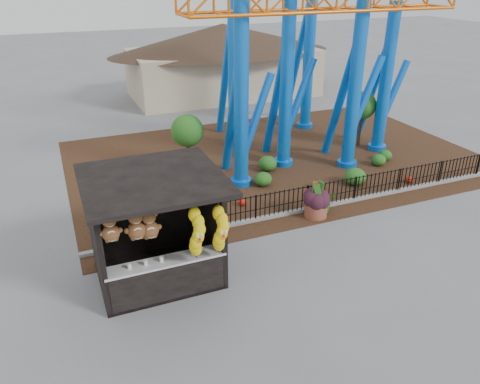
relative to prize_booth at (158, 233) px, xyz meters
name	(u,v)px	position (x,y,z in m)	size (l,w,h in m)	color
ground	(273,274)	(2.99, -0.91, -1.53)	(120.00, 120.00, 0.00)	slate
mulch_bed	(275,158)	(6.99, 7.09, -1.52)	(18.00, 12.00, 0.02)	#331E11
curb	(336,203)	(6.99, 2.09, -1.47)	(18.00, 0.18, 0.12)	gray
prize_booth	(158,233)	(0.00, 0.00, 0.00)	(3.50, 3.40, 3.12)	black
picket_fence	(358,189)	(7.89, 2.09, -1.03)	(12.20, 0.06, 1.00)	black
roller_coaster	(302,5)	(8.11, 7.32, 4.92)	(11.00, 6.37, 10.82)	blue
terracotta_planter	(316,209)	(5.86, 1.63, -1.24)	(0.79, 0.79, 0.57)	brown
planter_foliage	(317,193)	(5.86, 1.63, -0.64)	(0.70, 0.70, 0.64)	black
potted_plant	(325,202)	(6.31, 1.79, -1.12)	(0.74, 0.64, 0.82)	#295A1A
landscaping	(324,170)	(7.94, 4.52, -1.22)	(8.08, 3.86, 0.67)	#245A1A
pavilion	(223,48)	(8.99, 19.09, 1.54)	(15.00, 15.00, 4.80)	#BFAD8C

